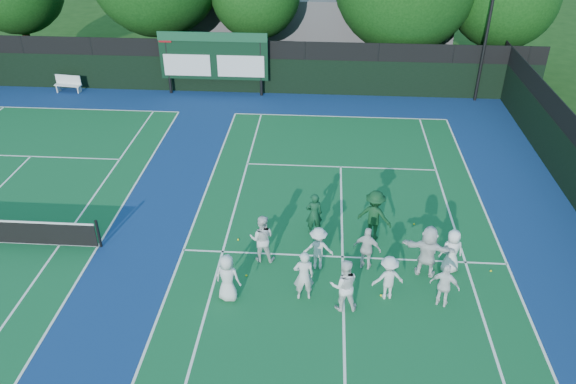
{
  "coord_description": "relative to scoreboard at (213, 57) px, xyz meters",
  "views": [
    {
      "loc": [
        -0.77,
        -14.25,
        11.77
      ],
      "look_at": [
        -2.0,
        3.0,
        1.3
      ],
      "focal_mm": 35.0,
      "sensor_mm": 36.0,
      "label": 1
    }
  ],
  "objects": [
    {
      "name": "coach_right",
      "position": [
        8.09,
        -13.37,
        -1.24
      ],
      "size": [
        1.41,
        1.13,
        1.91
      ],
      "primitive_type": "imported",
      "rotation": [
        0.0,
        0.0,
        2.74
      ],
      "color": "#0F3A1C",
      "rests_on": "ground"
    },
    {
      "name": "back_fence",
      "position": [
        1.01,
        0.41,
        -0.83
      ],
      "size": [
        34.0,
        0.08,
        3.0
      ],
      "color": "black",
      "rests_on": "ground"
    },
    {
      "name": "player_back_3",
      "position": [
        9.67,
        -15.27,
        -1.28
      ],
      "size": [
        1.78,
        0.94,
        1.83
      ],
      "primitive_type": "imported",
      "rotation": [
        0.0,
        0.0,
        2.9
      ],
      "color": "white",
      "rests_on": "ground"
    },
    {
      "name": "bench",
      "position": [
        -8.45,
        -0.22,
        -1.67
      ],
      "size": [
        1.57,
        0.6,
        0.97
      ],
      "color": "silver",
      "rests_on": "ground"
    },
    {
      "name": "ground",
      "position": [
        7.01,
        -15.59,
        -2.19
      ],
      "size": [
        120.0,
        120.0,
        0.0
      ],
      "primitive_type": "plane",
      "color": "#17390F",
      "rests_on": "ground"
    },
    {
      "name": "player_front_3",
      "position": [
        8.34,
        -16.48,
        -1.44
      ],
      "size": [
        1.07,
        0.76,
        1.51
      ],
      "primitive_type": "imported",
      "rotation": [
        0.0,
        0.0,
        3.36
      ],
      "color": "silver",
      "rests_on": "ground"
    },
    {
      "name": "player_front_4",
      "position": [
        9.98,
        -16.72,
        -1.43
      ],
      "size": [
        0.96,
        0.68,
        1.52
      ],
      "primitive_type": "imported",
      "rotation": [
        0.0,
        0.0,
        2.75
      ],
      "color": "white",
      "rests_on": "ground"
    },
    {
      "name": "player_front_2",
      "position": [
        6.98,
        -17.06,
        -1.31
      ],
      "size": [
        0.92,
        0.75,
        1.76
      ],
      "primitive_type": "imported",
      "rotation": [
        0.0,
        0.0,
        3.25
      ],
      "color": "white",
      "rests_on": "ground"
    },
    {
      "name": "tennis_ball_3",
      "position": [
        3.33,
        -13.88,
        -2.16
      ],
      "size": [
        0.07,
        0.07,
        0.07
      ],
      "primitive_type": "sphere",
      "color": "yellow",
      "rests_on": "ground"
    },
    {
      "name": "tennis_ball_0",
      "position": [
        3.89,
        -15.82,
        -2.16
      ],
      "size": [
        0.07,
        0.07,
        0.07
      ],
      "primitive_type": "sphere",
      "color": "yellow",
      "rests_on": "ground"
    },
    {
      "name": "player_back_0",
      "position": [
        4.31,
        -14.88,
        -1.33
      ],
      "size": [
        0.86,
        0.68,
        1.73
      ],
      "primitive_type": "imported",
      "rotation": [
        0.0,
        0.0,
        3.11
      ],
      "color": "silver",
      "rests_on": "ground"
    },
    {
      "name": "tennis_ball_1",
      "position": [
        9.68,
        -12.45,
        -2.16
      ],
      "size": [
        0.07,
        0.07,
        0.07
      ],
      "primitive_type": "sphere",
      "color": "yellow",
      "rests_on": "ground"
    },
    {
      "name": "clubhouse",
      "position": [
        5.01,
        8.41,
        -0.19
      ],
      "size": [
        18.0,
        6.0,
        4.0
      ],
      "primitive_type": "cube",
      "color": "#5D5D62",
      "rests_on": "ground"
    },
    {
      "name": "near_court",
      "position": [
        7.01,
        -14.59,
        -2.18
      ],
      "size": [
        11.05,
        23.85,
        0.01
      ],
      "color": "#12592D",
      "rests_on": "ground"
    },
    {
      "name": "scoreboard",
      "position": [
        0.0,
        0.0,
        0.0
      ],
      "size": [
        6.0,
        0.21,
        3.55
      ],
      "color": "black",
      "rests_on": "ground"
    },
    {
      "name": "coach_left",
      "position": [
        5.98,
        -13.22,
        -1.37
      ],
      "size": [
        0.66,
        0.5,
        1.64
      ],
      "primitive_type": "imported",
      "rotation": [
        0.0,
        0.0,
        3.33
      ],
      "color": "#103D23",
      "rests_on": "ground"
    },
    {
      "name": "tennis_ball_2",
      "position": [
        11.86,
        -15.01,
        -2.16
      ],
      "size": [
        0.07,
        0.07,
        0.07
      ],
      "primitive_type": "sphere",
      "color": "yellow",
      "rests_on": "ground"
    },
    {
      "name": "player_front_1",
      "position": [
        5.78,
        -16.69,
        -1.32
      ],
      "size": [
        0.68,
        0.5,
        1.73
      ],
      "primitive_type": "imported",
      "rotation": [
        0.0,
        0.0,
        3.28
      ],
      "color": "silver",
      "rests_on": "ground"
    },
    {
      "name": "player_back_2",
      "position": [
        7.77,
        -15.08,
        -1.41
      ],
      "size": [
        0.98,
        0.63,
        1.56
      ],
      "primitive_type": "imported",
      "rotation": [
        0.0,
        0.0,
        2.84
      ],
      "color": "silver",
      "rests_on": "ground"
    },
    {
      "name": "player_front_0",
      "position": [
        3.49,
        -16.89,
        -1.38
      ],
      "size": [
        0.89,
        0.69,
        1.62
      ],
      "primitive_type": "imported",
      "rotation": [
        0.0,
        0.0,
        2.9
      ],
      "color": "silver",
      "rests_on": "ground"
    },
    {
      "name": "player_back_4",
      "position": [
        10.48,
        -15.04,
        -1.4
      ],
      "size": [
        0.85,
        0.64,
        1.58
      ],
      "primitive_type": "imported",
      "rotation": [
        0.0,
        0.0,
        3.33
      ],
      "color": "white",
      "rests_on": "ground"
    },
    {
      "name": "court_apron",
      "position": [
        1.01,
        -14.59,
        -2.19
      ],
      "size": [
        34.0,
        32.0,
        0.01
      ],
      "primitive_type": "cube",
      "color": "navy",
      "rests_on": "ground"
    },
    {
      "name": "tennis_ball_5",
      "position": [
        8.18,
        -16.47,
        -2.16
      ],
      "size": [
        0.07,
        0.07,
        0.07
      ],
      "primitive_type": "sphere",
      "color": "yellow",
      "rests_on": "ground"
    },
    {
      "name": "player_back_1",
      "position": [
        6.18,
        -15.18,
        -1.42
      ],
      "size": [
        1.02,
        0.61,
        1.54
      ],
      "primitive_type": "imported",
      "rotation": [
        0.0,
        0.0,
        3.18
      ],
      "color": "silver",
      "rests_on": "ground"
    }
  ]
}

